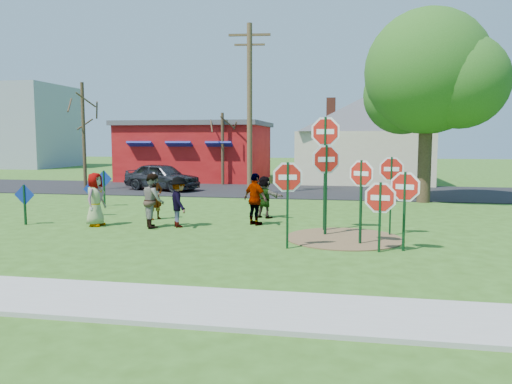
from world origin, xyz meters
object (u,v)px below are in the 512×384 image
stop_sign_a (288,185)px  person_b (155,197)px  stop_sign_b (325,144)px  suv (162,177)px  stop_sign_d (391,176)px  person_a (95,199)px  utility_pole (250,106)px  stop_sign_c (361,182)px  leafy_tree (431,78)px

stop_sign_a → person_b: 6.27m
stop_sign_b → suv: bearing=140.4°
person_b → stop_sign_d: bearing=-71.4°
stop_sign_d → person_b: size_ratio=1.51×
stop_sign_b → person_a: bearing=-167.4°
person_a → utility_pole: 10.68m
utility_pole → stop_sign_c: bearing=-65.2°
stop_sign_a → stop_sign_d: (2.67, 2.21, 0.11)m
stop_sign_b → stop_sign_d: bearing=-3.4°
stop_sign_d → stop_sign_b: bearing=171.8°
stop_sign_d → person_b: stop_sign_d is taller
stop_sign_a → stop_sign_c: 1.98m
stop_sign_a → stop_sign_b: stop_sign_b is taller
person_a → leafy_tree: bearing=-49.6°
suv → stop_sign_d: bearing=-115.8°
utility_pole → leafy_tree: size_ratio=1.00×
person_a → suv: person_a is taller
stop_sign_d → person_a: 9.03m
person_b → suv: 9.69m
stop_sign_b → person_b: 6.14m
stop_sign_a → stop_sign_b: size_ratio=0.65×
stop_sign_d → utility_pole: utility_pole is taller
person_a → utility_pole: bearing=-13.2°
person_b → utility_pole: (1.70, 8.05, 3.56)m
stop_sign_a → leafy_tree: (4.86, 10.28, 3.71)m
stop_sign_a → leafy_tree: bearing=53.5°
suv → stop_sign_a: bearing=-128.8°
stop_sign_a → leafy_tree: 11.96m
person_a → person_b: 2.08m
stop_sign_c → suv: 15.70m
stop_sign_b → person_b: size_ratio=2.26×
person_b → suv: bearing=49.7°
utility_pole → stop_sign_d: bearing=-58.3°
suv → person_a: bearing=-151.3°
leafy_tree → stop_sign_d: bearing=-105.2°
person_a → stop_sign_b: bearing=-82.0°
stop_sign_a → utility_pole: bearing=94.3°
person_a → suv: bearing=14.5°
stop_sign_b → suv: stop_sign_b is taller
stop_sign_c → leafy_tree: bearing=101.9°
stop_sign_b → person_a: (-7.12, -0.45, -1.74)m
person_b → suv: (-3.27, 9.13, -0.02)m
utility_pole → suv: bearing=167.8°
stop_sign_d → person_a: size_ratio=1.40×
utility_pole → leafy_tree: 8.32m
stop_sign_c → stop_sign_d: size_ratio=0.98×
stop_sign_a → suv: bearing=111.4°
utility_pole → person_a: bearing=-107.6°
stop_sign_b → stop_sign_c: 2.27m
stop_sign_c → utility_pole: size_ratio=0.28×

